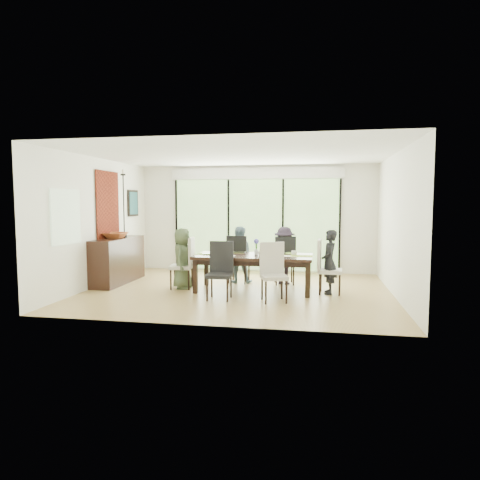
% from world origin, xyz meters
% --- Properties ---
extents(floor, '(6.00, 5.00, 0.01)m').
position_xyz_m(floor, '(0.00, 0.00, -0.01)').
color(floor, olive).
rests_on(floor, ground).
extents(ceiling, '(6.00, 5.00, 0.01)m').
position_xyz_m(ceiling, '(0.00, 0.00, 2.71)').
color(ceiling, white).
rests_on(ceiling, wall_back).
extents(wall_back, '(6.00, 0.02, 2.70)m').
position_xyz_m(wall_back, '(0.00, 2.51, 1.35)').
color(wall_back, white).
rests_on(wall_back, floor).
extents(wall_front, '(6.00, 0.02, 2.70)m').
position_xyz_m(wall_front, '(0.00, -2.51, 1.35)').
color(wall_front, silver).
rests_on(wall_front, floor).
extents(wall_left, '(0.02, 5.00, 2.70)m').
position_xyz_m(wall_left, '(-3.01, 0.00, 1.35)').
color(wall_left, beige).
rests_on(wall_left, floor).
extents(wall_right, '(0.02, 5.00, 2.70)m').
position_xyz_m(wall_right, '(3.01, 0.00, 1.35)').
color(wall_right, silver).
rests_on(wall_right, floor).
extents(glass_doors, '(4.20, 0.02, 2.30)m').
position_xyz_m(glass_doors, '(0.00, 2.47, 1.20)').
color(glass_doors, '#598C3F').
rests_on(glass_doors, wall_back).
extents(blinds_header, '(4.40, 0.06, 0.28)m').
position_xyz_m(blinds_header, '(0.00, 2.46, 2.50)').
color(blinds_header, white).
rests_on(blinds_header, wall_back).
extents(mullion_a, '(0.05, 0.04, 2.30)m').
position_xyz_m(mullion_a, '(-2.10, 2.46, 1.20)').
color(mullion_a, black).
rests_on(mullion_a, wall_back).
extents(mullion_b, '(0.05, 0.04, 2.30)m').
position_xyz_m(mullion_b, '(-0.70, 2.46, 1.20)').
color(mullion_b, black).
rests_on(mullion_b, wall_back).
extents(mullion_c, '(0.05, 0.04, 2.30)m').
position_xyz_m(mullion_c, '(0.70, 2.46, 1.20)').
color(mullion_c, black).
rests_on(mullion_c, wall_back).
extents(mullion_d, '(0.05, 0.04, 2.30)m').
position_xyz_m(mullion_d, '(2.10, 2.46, 1.20)').
color(mullion_d, black).
rests_on(mullion_d, wall_back).
extents(side_window, '(0.02, 0.90, 1.00)m').
position_xyz_m(side_window, '(-2.97, -1.20, 1.50)').
color(side_window, '#8CAD7F').
rests_on(side_window, wall_left).
extents(deck, '(6.00, 1.80, 0.10)m').
position_xyz_m(deck, '(0.00, 3.40, -0.05)').
color(deck, brown).
rests_on(deck, ground).
extents(rail_top, '(6.00, 0.08, 0.06)m').
position_xyz_m(rail_top, '(0.00, 4.20, 0.55)').
color(rail_top, brown).
rests_on(rail_top, deck).
extents(foliage_left, '(3.20, 3.20, 3.20)m').
position_xyz_m(foliage_left, '(-1.80, 5.20, 1.44)').
color(foliage_left, '#14380F').
rests_on(foliage_left, ground).
extents(foliage_mid, '(4.00, 4.00, 4.00)m').
position_xyz_m(foliage_mid, '(0.40, 5.80, 1.80)').
color(foliage_mid, '#14380F').
rests_on(foliage_mid, ground).
extents(foliage_right, '(2.80, 2.80, 2.80)m').
position_xyz_m(foliage_right, '(2.20, 5.00, 1.26)').
color(foliage_right, '#14380F').
rests_on(foliage_right, ground).
extents(foliage_far, '(3.60, 3.60, 3.60)m').
position_xyz_m(foliage_far, '(-0.60, 6.50, 1.62)').
color(foliage_far, '#14380F').
rests_on(foliage_far, ground).
extents(table_top, '(2.31, 1.06, 0.06)m').
position_xyz_m(table_top, '(0.31, 0.04, 0.69)').
color(table_top, black).
rests_on(table_top, floor).
extents(table_apron, '(2.12, 0.87, 0.10)m').
position_xyz_m(table_apron, '(0.31, 0.04, 0.61)').
color(table_apron, black).
rests_on(table_apron, floor).
extents(table_leg_fl, '(0.09, 0.09, 0.67)m').
position_xyz_m(table_leg_fl, '(-0.77, -0.39, 0.33)').
color(table_leg_fl, black).
rests_on(table_leg_fl, floor).
extents(table_leg_fr, '(0.09, 0.09, 0.67)m').
position_xyz_m(table_leg_fr, '(1.39, -0.39, 0.33)').
color(table_leg_fr, black).
rests_on(table_leg_fr, floor).
extents(table_leg_bl, '(0.09, 0.09, 0.67)m').
position_xyz_m(table_leg_bl, '(-0.77, 0.47, 0.33)').
color(table_leg_bl, black).
rests_on(table_leg_bl, floor).
extents(table_leg_br, '(0.09, 0.09, 0.67)m').
position_xyz_m(table_leg_br, '(1.39, 0.47, 0.33)').
color(table_leg_br, black).
rests_on(table_leg_br, floor).
extents(chair_left_end, '(0.49, 0.49, 1.06)m').
position_xyz_m(chair_left_end, '(-1.19, 0.04, 0.53)').
color(chair_left_end, beige).
rests_on(chair_left_end, floor).
extents(chair_right_end, '(0.47, 0.47, 1.06)m').
position_xyz_m(chair_right_end, '(1.81, 0.04, 0.53)').
color(chair_right_end, white).
rests_on(chair_right_end, floor).
extents(chair_far_left, '(0.48, 0.48, 1.06)m').
position_xyz_m(chair_far_left, '(-0.14, 0.89, 0.53)').
color(chair_far_left, black).
rests_on(chair_far_left, floor).
extents(chair_far_right, '(0.51, 0.51, 1.06)m').
position_xyz_m(chair_far_right, '(0.86, 0.89, 0.53)').
color(chair_far_right, black).
rests_on(chair_far_right, floor).
extents(chair_near_left, '(0.45, 0.45, 1.06)m').
position_xyz_m(chair_near_left, '(-0.19, -0.83, 0.53)').
color(chair_near_left, black).
rests_on(chair_near_left, floor).
extents(chair_near_right, '(0.56, 0.56, 1.06)m').
position_xyz_m(chair_near_right, '(0.81, -0.83, 0.53)').
color(chair_near_right, beige).
rests_on(chair_near_right, floor).
extents(person_left_end, '(0.38, 0.59, 1.24)m').
position_xyz_m(person_left_end, '(-1.17, 0.04, 0.62)').
color(person_left_end, '#455538').
rests_on(person_left_end, floor).
extents(person_right_end, '(0.39, 0.60, 1.24)m').
position_xyz_m(person_right_end, '(1.79, 0.04, 0.62)').
color(person_right_end, black).
rests_on(person_right_end, floor).
extents(person_far_left, '(0.60, 0.39, 1.24)m').
position_xyz_m(person_far_left, '(-0.14, 0.87, 0.62)').
color(person_far_left, '#7796AC').
rests_on(person_far_left, floor).
extents(person_far_right, '(0.65, 0.49, 1.24)m').
position_xyz_m(person_far_right, '(0.86, 0.87, 0.62)').
color(person_far_right, '#2A2132').
rests_on(person_far_right, floor).
extents(placemat_left, '(0.42, 0.31, 0.01)m').
position_xyz_m(placemat_left, '(-0.64, 0.04, 0.73)').
color(placemat_left, '#8DB03E').
rests_on(placemat_left, table_top).
extents(placemat_right, '(0.42, 0.31, 0.01)m').
position_xyz_m(placemat_right, '(1.26, 0.04, 0.73)').
color(placemat_right, '#A4C044').
rests_on(placemat_right, table_top).
extents(placemat_far_l, '(0.42, 0.31, 0.01)m').
position_xyz_m(placemat_far_l, '(-0.14, 0.44, 0.73)').
color(placemat_far_l, '#77A139').
rests_on(placemat_far_l, table_top).
extents(placemat_far_r, '(0.42, 0.31, 0.01)m').
position_xyz_m(placemat_far_r, '(0.86, 0.44, 0.73)').
color(placemat_far_r, '#7DA83C').
rests_on(placemat_far_r, table_top).
extents(placemat_paper, '(0.42, 0.31, 0.01)m').
position_xyz_m(placemat_paper, '(-0.24, -0.26, 0.73)').
color(placemat_paper, white).
rests_on(placemat_paper, table_top).
extents(tablet_far_l, '(0.25, 0.17, 0.01)m').
position_xyz_m(tablet_far_l, '(-0.04, 0.39, 0.73)').
color(tablet_far_l, black).
rests_on(tablet_far_l, table_top).
extents(tablet_far_r, '(0.23, 0.16, 0.01)m').
position_xyz_m(tablet_far_r, '(0.81, 0.39, 0.73)').
color(tablet_far_r, black).
rests_on(tablet_far_r, table_top).
extents(papers, '(0.29, 0.21, 0.00)m').
position_xyz_m(papers, '(1.01, -0.01, 0.73)').
color(papers, white).
rests_on(papers, table_top).
extents(platter_base, '(0.25, 0.25, 0.02)m').
position_xyz_m(platter_base, '(-0.24, -0.26, 0.74)').
color(platter_base, white).
rests_on(platter_base, table_top).
extents(platter_snacks, '(0.19, 0.19, 0.01)m').
position_xyz_m(platter_snacks, '(-0.24, -0.26, 0.76)').
color(platter_snacks, orange).
rests_on(platter_snacks, table_top).
extents(vase, '(0.08, 0.08, 0.12)m').
position_xyz_m(vase, '(0.36, 0.09, 0.78)').
color(vase, silver).
rests_on(vase, table_top).
extents(hyacinth_stems, '(0.04, 0.04, 0.15)m').
position_xyz_m(hyacinth_stems, '(0.36, 0.09, 0.90)').
color(hyacinth_stems, '#337226').
rests_on(hyacinth_stems, table_top).
extents(hyacinth_blooms, '(0.11, 0.11, 0.11)m').
position_xyz_m(hyacinth_blooms, '(0.36, 0.09, 0.99)').
color(hyacinth_blooms, '#5C51CB').
rests_on(hyacinth_blooms, table_top).
extents(laptop, '(0.37, 0.32, 0.03)m').
position_xyz_m(laptop, '(-0.54, -0.06, 0.74)').
color(laptop, silver).
rests_on(laptop, table_top).
extents(cup_a, '(0.15, 0.15, 0.09)m').
position_xyz_m(cup_a, '(-0.39, 0.19, 0.77)').
color(cup_a, white).
rests_on(cup_a, table_top).
extents(cup_b, '(0.14, 0.14, 0.09)m').
position_xyz_m(cup_b, '(0.46, -0.06, 0.77)').
color(cup_b, white).
rests_on(cup_b, table_top).
extents(cup_c, '(0.12, 0.12, 0.09)m').
position_xyz_m(cup_c, '(1.11, 0.14, 0.77)').
color(cup_c, white).
rests_on(cup_c, table_top).
extents(book, '(0.16, 0.22, 0.02)m').
position_xyz_m(book, '(0.56, 0.09, 0.73)').
color(book, white).
rests_on(book, table_top).
extents(sideboard, '(0.50, 1.76, 0.99)m').
position_xyz_m(sideboard, '(-2.76, 0.39, 0.50)').
color(sideboard, black).
rests_on(sideboard, floor).
extents(bowl, '(0.52, 0.52, 0.13)m').
position_xyz_m(bowl, '(-2.76, 0.29, 1.05)').
color(bowl, '#964420').
rests_on(bowl, sideboard).
extents(candlestick_base, '(0.11, 0.11, 0.04)m').
position_xyz_m(candlestick_base, '(-2.76, 0.74, 1.01)').
color(candlestick_base, black).
rests_on(candlestick_base, sideboard).
extents(candlestick_shaft, '(0.03, 0.03, 1.38)m').
position_xyz_m(candlestick_shaft, '(-2.76, 0.74, 1.71)').
color(candlestick_shaft, black).
rests_on(candlestick_shaft, sideboard).
extents(candlestick_pan, '(0.11, 0.11, 0.03)m').
position_xyz_m(candlestick_pan, '(-2.76, 0.74, 2.39)').
color(candlestick_pan, black).
rests_on(candlestick_pan, sideboard).
extents(candle, '(0.04, 0.04, 0.11)m').
position_xyz_m(candle, '(-2.76, 0.74, 2.45)').
color(candle, silver).
rests_on(candle, sideboard).
extents(tapestry, '(0.02, 1.00, 1.50)m').
position_xyz_m(tapestry, '(-2.97, 0.40, 1.70)').
color(tapestry, maroon).
rests_on(tapestry, wall_left).
extents(art_frame, '(0.03, 0.55, 0.65)m').
position_xyz_m(art_frame, '(-2.97, 1.70, 1.75)').
color(art_frame, black).
rests_on(art_frame, wall_left).
extents(art_canvas, '(0.01, 0.45, 0.55)m').
position_xyz_m(art_canvas, '(-2.95, 1.70, 1.75)').
color(art_canvas, '#17434B').
rests_on(art_canvas, wall_left).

